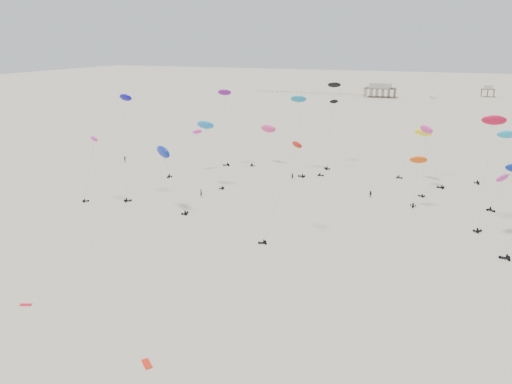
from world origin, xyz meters
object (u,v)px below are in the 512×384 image
at_px(pavilion_main, 380,91).
at_px(spectator_0, 201,196).
at_px(rig_0, 417,172).
at_px(pavilion_small, 488,92).
at_px(rig_9, 503,199).

distance_m(pavilion_main, spectator_0, 249.73).
xyz_separation_m(pavilion_main, rig_0, (41.71, -237.24, 4.31)).
bearing_deg(pavilion_small, pavilion_main, -156.80).
bearing_deg(pavilion_small, rig_0, -96.04).
xyz_separation_m(pavilion_main, pavilion_small, (70.00, 30.00, -0.74)).
bearing_deg(rig_9, rig_0, 49.14).
height_order(pavilion_main, pavilion_small, pavilion_main).
bearing_deg(pavilion_main, rig_0, -80.03).
bearing_deg(pavilion_main, pavilion_small, 23.20).
bearing_deg(rig_0, pavilion_main, -80.92).
height_order(pavilion_small, rig_0, rig_0).
distance_m(pavilion_small, rig_9, 283.52).
bearing_deg(rig_0, spectator_0, 12.40).
height_order(pavilion_main, spectator_0, pavilion_main).
xyz_separation_m(pavilion_small, spectator_0, (-80.13, -279.49, -3.49)).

